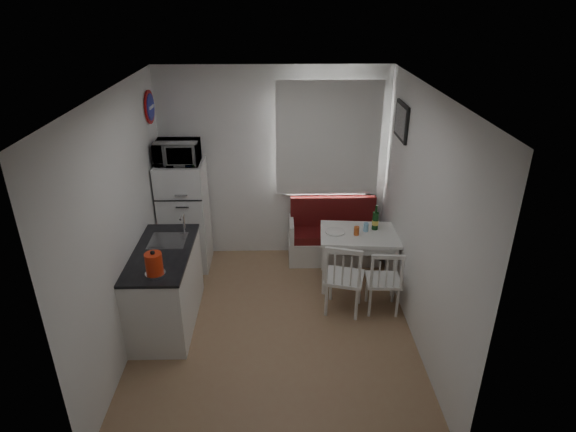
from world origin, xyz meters
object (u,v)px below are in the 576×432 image
chair_left (346,273)px  chair_right (386,276)px  kitchen_counter (166,286)px  kettle (154,264)px  dining_table (359,239)px  wine_bottle (376,218)px  microwave (177,152)px  bench (333,240)px  fridge (185,216)px

chair_left → chair_right: chair_left is taller
kitchen_counter → kettle: 0.75m
dining_table → chair_right: size_ratio=2.29×
kettle → wine_bottle: bearing=28.8°
microwave → kettle: 1.77m
dining_table → microwave: bearing=173.0°
dining_table → chair_right: (0.20, -0.65, -0.13)m
chair_right → microwave: 2.89m
dining_table → microwave: (-2.23, 0.46, 0.98)m
chair_left → wine_bottle: (0.45, 0.76, 0.32)m
chair_left → kitchen_counter: bearing=-162.9°
bench → dining_table: bearing=-68.2°
chair_right → wine_bottle: (-0.00, 0.75, 0.37)m
kitchen_counter → dining_table: size_ratio=1.31×
wine_bottle → kettle: bearing=-151.2°
chair_left → chair_right: (0.45, 0.01, -0.05)m
chair_right → kettle: (-2.40, -0.56, 0.53)m
dining_table → fridge: 2.29m
dining_table → bench: bearing=116.4°
bench → microwave: 2.39m
dining_table → wine_bottle: (0.20, 0.10, 0.24)m
dining_table → fridge: bearing=171.8°
chair_right → fridge: (-2.43, 1.16, 0.23)m
dining_table → chair_left: bearing=-106.0°
dining_table → kettle: 2.54m
kitchen_counter → kettle: kettle is taller
fridge → wine_bottle: 2.47m
fridge → wine_bottle: (2.43, -0.41, 0.14)m
chair_left → fridge: fridge is taller
chair_left → kettle: (-1.95, -0.55, 0.47)m
dining_table → microwave: size_ratio=1.90×
bench → chair_left: chair_left is taller
dining_table → chair_right: chair_right is taller
bench → chair_right: (0.45, -1.27, 0.22)m
microwave → chair_right: bearing=-24.6°
chair_left → microwave: 2.51m
bench → chair_right: 1.37m
wine_bottle → microwave: bearing=171.6°
chair_right → fridge: size_ratio=0.30×
bench → fridge: size_ratio=0.83×
dining_table → chair_left: chair_left is taller
kettle → wine_bottle: size_ratio=0.83×
dining_table → wine_bottle: wine_bottle is taller
bench → dining_table: (0.25, -0.62, 0.35)m
microwave → bench: bearing=4.6°
kitchen_counter → fridge: 1.28m
chair_right → bench: bearing=112.8°
chair_left → fridge: (-1.98, 1.17, 0.17)m
chair_left → chair_right: bearing=16.2°
chair_right → microwave: microwave is taller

